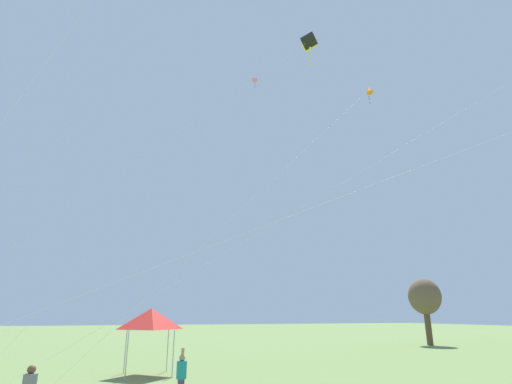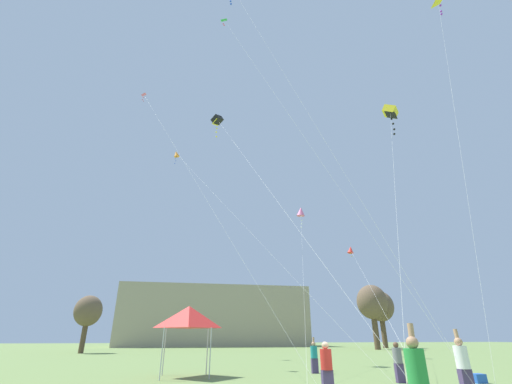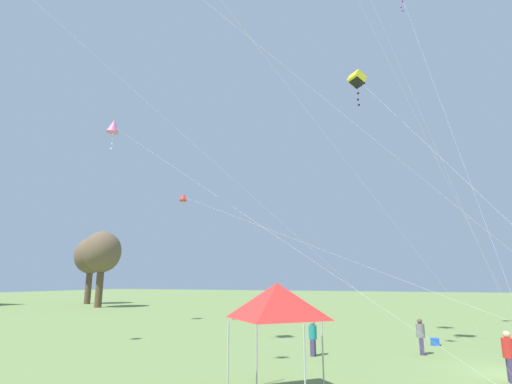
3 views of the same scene
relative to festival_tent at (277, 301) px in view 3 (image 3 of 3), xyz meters
name	(u,v)px [view 3 (image 3 of 3)]	position (x,y,z in m)	size (l,w,h in m)	color
tree_near_right	(102,253)	(28.83, 33.16, 4.02)	(4.71, 4.71, 9.50)	brown
tree_far_right	(91,256)	(34.18, 40.03, 3.98)	(4.68, 4.68, 9.44)	brown
festival_tent	(277,301)	(0.00, 0.00, 0.00)	(2.45, 2.45, 3.26)	#B7B7BC
cooler_box	(435,342)	(12.17, -4.64, -2.55)	(0.50, 0.43, 0.35)	blue
person_grey_shirt	(421,335)	(8.96, -3.97, -1.87)	(0.37, 0.37, 1.58)	#473860
person_red_shirt	(509,354)	(4.60, -6.70, -1.84)	(0.39, 0.39, 1.64)	#473860
person_teal_shirt	(313,336)	(6.84, 0.60, -1.87)	(0.36, 0.36, 1.77)	#473860
kite_pink_diamond_0	(113,126)	(12.65, 18.32, 13.01)	(9.32, 25.22, 16.36)	silver
kite_yellow_box_2	(357,80)	(12.72, -1.42, 13.40)	(8.91, 10.54, 16.63)	silver
kite_red_diamond_6	(184,197)	(16.16, 13.48, 7.36)	(11.58, 25.69, 10.54)	silver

